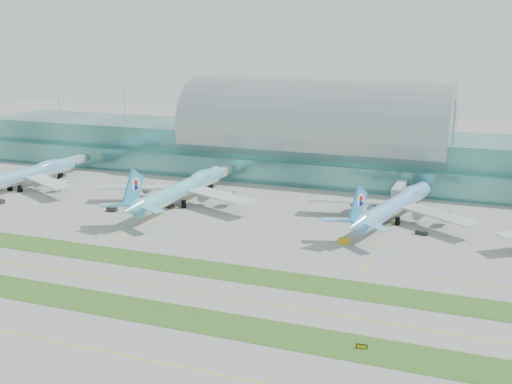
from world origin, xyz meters
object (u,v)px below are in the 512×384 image
at_px(airliner_b, 182,188).
at_px(terminal, 315,144).
at_px(airliner_c, 395,204).
at_px(airliner_a, 21,175).
at_px(taxiway_sign_east, 362,346).

bearing_deg(airliner_b, terminal, 66.00).
bearing_deg(airliner_c, terminal, 139.58).
distance_m(airliner_a, airliner_b, 73.24).
xyz_separation_m(airliner_a, airliner_c, (151.74, 9.45, -0.14)).
distance_m(airliner_c, taxiway_sign_east, 95.89).
bearing_deg(airliner_c, airliner_b, -162.48).
bearing_deg(taxiway_sign_east, terminal, 104.20).
bearing_deg(terminal, airliner_b, -115.13).
xyz_separation_m(terminal, airliner_b, (-32.06, -68.35, -7.94)).
height_order(terminal, taxiway_sign_east, terminal).
bearing_deg(taxiway_sign_east, airliner_a, 146.59).
xyz_separation_m(airliner_a, airliner_b, (73.20, 2.45, 0.26)).
distance_m(airliner_a, airliner_c, 152.04).
bearing_deg(airliner_a, airliner_b, 7.26).
bearing_deg(airliner_a, taxiway_sign_east, -22.77).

